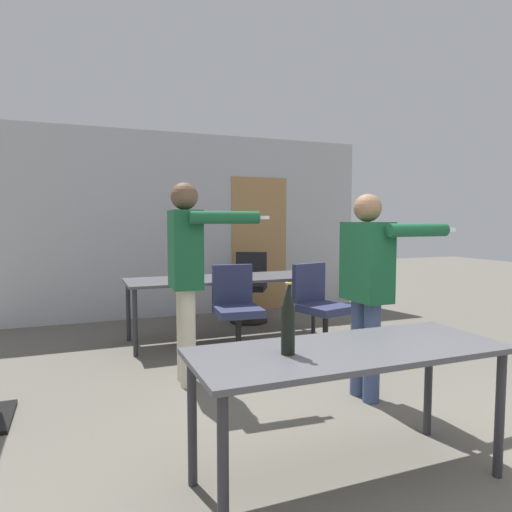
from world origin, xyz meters
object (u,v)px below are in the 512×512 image
at_px(person_far_watching, 368,276).
at_px(office_chair_mid_tucked, 321,311).
at_px(office_chair_side_rolled, 249,289).
at_px(office_chair_near_pushed, 237,313).
at_px(beer_bottle, 288,321).
at_px(person_near_casual, 187,263).

relative_size(person_far_watching, office_chair_mid_tucked, 1.72).
distance_m(office_chair_side_rolled, office_chair_near_pushed, 1.56).
bearing_deg(office_chair_side_rolled, beer_bottle, 101.60).
relative_size(office_chair_near_pushed, office_chair_mid_tucked, 0.99).
relative_size(office_chair_side_rolled, office_chair_near_pushed, 1.03).
bearing_deg(office_chair_mid_tucked, person_near_casual, 1.08).
xyz_separation_m(person_near_casual, office_chair_near_pushed, (0.67, 0.67, -0.60)).
distance_m(office_chair_near_pushed, beer_bottle, 2.54).
relative_size(person_far_watching, beer_bottle, 4.43).
bearing_deg(office_chair_near_pushed, office_chair_side_rolled, -110.62).
bearing_deg(person_near_casual, beer_bottle, 6.99).
xyz_separation_m(person_far_watching, office_chair_mid_tucked, (0.32, 1.28, -0.53)).
distance_m(office_chair_side_rolled, office_chair_mid_tucked, 1.65).
bearing_deg(beer_bottle, person_near_casual, 93.32).
xyz_separation_m(person_far_watching, office_chair_side_rolled, (0.13, 2.92, -0.52)).
xyz_separation_m(person_far_watching, office_chair_near_pushed, (-0.55, 1.51, -0.53)).
bearing_deg(person_near_casual, office_chair_side_rolled, 150.59).
distance_m(person_near_casual, beer_bottle, 1.77).
height_order(person_far_watching, beer_bottle, person_far_watching).
distance_m(person_far_watching, office_chair_mid_tucked, 1.42).
height_order(person_far_watching, office_chair_mid_tucked, person_far_watching).
bearing_deg(person_near_casual, person_far_watching, 59.10).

